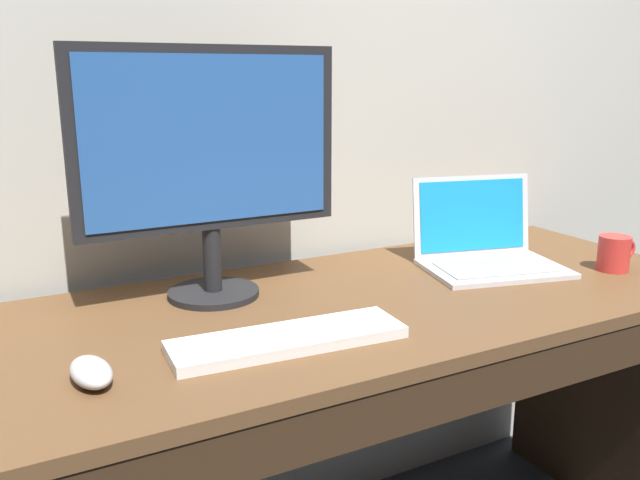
# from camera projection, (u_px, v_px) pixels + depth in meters

# --- Properties ---
(back_wall) EXTENTS (4.42, 0.04, 2.66)m
(back_wall) POSITION_uv_depth(u_px,v_px,m) (285.00, 27.00, 1.61)
(back_wall) COLOR beige
(back_wall) RESTS_ON ground
(desk) EXTENTS (1.63, 0.67, 0.76)m
(desk) POSITION_uv_depth(u_px,v_px,m) (369.00, 392.00, 1.45)
(desk) COLOR brown
(desk) RESTS_ON ground
(laptop_silver) EXTENTS (0.37, 0.32, 0.21)m
(laptop_silver) POSITION_uv_depth(u_px,v_px,m) (487.00, 250.00, 1.63)
(laptop_silver) COLOR silver
(laptop_silver) RESTS_ON desk
(external_monitor) EXTENTS (0.55, 0.19, 0.52)m
(external_monitor) POSITION_uv_depth(u_px,v_px,m) (210.00, 159.00, 1.34)
(external_monitor) COLOR black
(external_monitor) RESTS_ON desk
(wired_keyboard) EXTENTS (0.43, 0.15, 0.02)m
(wired_keyboard) POSITION_uv_depth(u_px,v_px,m) (288.00, 339.00, 1.17)
(wired_keyboard) COLOR white
(wired_keyboard) RESTS_ON desk
(computer_mouse) EXTENTS (0.07, 0.12, 0.04)m
(computer_mouse) POSITION_uv_depth(u_px,v_px,m) (91.00, 372.00, 1.02)
(computer_mouse) COLOR #B7B7BC
(computer_mouse) RESTS_ON desk
(coffee_mug) EXTENTS (0.11, 0.07, 0.09)m
(coffee_mug) POSITION_uv_depth(u_px,v_px,m) (615.00, 253.00, 1.60)
(coffee_mug) COLOR red
(coffee_mug) RESTS_ON desk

